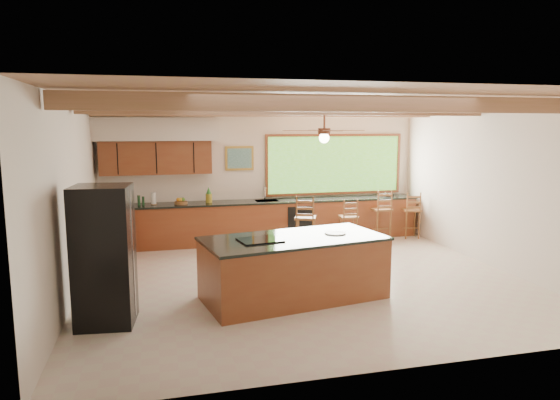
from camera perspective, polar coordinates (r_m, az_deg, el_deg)
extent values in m
plane|color=beige|center=(8.54, 2.75, -9.05)|extent=(7.20, 7.20, 0.00)
cube|color=beige|center=(11.34, -1.92, 3.08)|extent=(7.20, 0.04, 3.00)
cube|color=beige|center=(5.23, 13.15, -3.61)|extent=(7.20, 0.04, 3.00)
cube|color=beige|center=(7.97, -22.81, 0.08)|extent=(0.04, 6.50, 3.00)
cube|color=beige|center=(9.87, 23.28, 1.56)|extent=(0.04, 6.50, 3.00)
cube|color=#94654A|center=(8.15, 2.90, 11.48)|extent=(7.20, 6.50, 0.04)
cube|color=#9B664D|center=(6.63, 6.97, 10.90)|extent=(7.10, 0.15, 0.22)
cube|color=#9B664D|center=(8.63, 1.92, 10.40)|extent=(7.10, 0.15, 0.22)
cube|color=#9B664D|center=(10.37, -0.84, 10.09)|extent=(7.10, 0.15, 0.22)
cube|color=brown|center=(10.88, -13.95, 4.71)|extent=(2.30, 0.35, 0.70)
cube|color=beige|center=(10.78, -14.07, 7.87)|extent=(2.60, 0.50, 0.48)
cylinder|color=#FFEABF|center=(10.81, -17.76, 6.50)|extent=(0.10, 0.10, 0.01)
cylinder|color=#FFEABF|center=(10.81, -10.29, 6.77)|extent=(0.10, 0.10, 0.01)
cube|color=#72BC43|center=(11.77, 6.25, 4.06)|extent=(3.20, 0.04, 1.30)
cube|color=#A47D32|center=(11.18, -4.66, 4.78)|extent=(0.64, 0.03, 0.54)
cube|color=#3C6C5B|center=(11.17, -4.64, 4.77)|extent=(0.54, 0.01, 0.44)
cube|color=brown|center=(11.17, -1.52, -2.50)|extent=(7.00, 0.65, 0.88)
cube|color=black|center=(11.09, -1.53, -0.17)|extent=(7.04, 0.69, 0.04)
cube|color=brown|center=(9.44, -19.16, -5.05)|extent=(0.65, 2.35, 0.88)
cube|color=black|center=(9.34, -19.30, -2.30)|extent=(0.69, 2.39, 0.04)
cube|color=black|center=(11.03, 2.40, -2.76)|extent=(0.60, 0.02, 0.78)
cube|color=silver|center=(11.09, -1.53, -0.15)|extent=(0.50, 0.38, 0.03)
cylinder|color=silver|center=(11.26, -1.76, 0.83)|extent=(0.03, 0.03, 0.30)
cylinder|color=silver|center=(11.14, -1.65, 1.43)|extent=(0.03, 0.20, 0.03)
cylinder|color=silver|center=(10.85, -14.26, 0.17)|extent=(0.10, 0.10, 0.26)
cylinder|color=#183C1C|center=(10.82, -15.82, -0.04)|extent=(0.06, 0.06, 0.21)
cylinder|color=#183C1C|center=(10.84, -15.36, -0.09)|extent=(0.05, 0.05, 0.18)
cube|color=black|center=(11.99, 12.31, 0.60)|extent=(0.20, 0.17, 0.08)
cube|color=brown|center=(7.54, 1.58, -7.90)|extent=(2.81, 1.66, 0.89)
cube|color=black|center=(7.42, 1.60, -4.43)|extent=(2.86, 1.71, 0.04)
cube|color=black|center=(7.20, -2.30, -4.59)|extent=(0.66, 0.56, 0.02)
cylinder|color=silver|center=(7.71, 6.33, -3.76)|extent=(0.33, 0.33, 0.02)
cube|color=black|center=(6.86, -19.45, -6.02)|extent=(0.78, 0.76, 1.82)
cube|color=silver|center=(6.84, -16.47, -5.94)|extent=(0.03, 0.05, 1.68)
cube|color=brown|center=(10.21, 2.94, -2.02)|extent=(0.55, 0.55, 0.04)
cylinder|color=brown|center=(10.08, 2.29, -4.28)|extent=(0.04, 0.04, 0.69)
cylinder|color=brown|center=(10.18, 4.09, -4.17)|extent=(0.04, 0.04, 0.69)
cylinder|color=brown|center=(10.39, 1.78, -3.88)|extent=(0.04, 0.04, 0.69)
cylinder|color=brown|center=(10.49, 3.53, -3.78)|extent=(0.04, 0.04, 0.69)
cube|color=brown|center=(10.86, 7.82, -1.92)|extent=(0.40, 0.40, 0.04)
cylinder|color=brown|center=(10.74, 7.35, -3.77)|extent=(0.04, 0.04, 0.60)
cylinder|color=brown|center=(10.85, 8.79, -3.68)|extent=(0.04, 0.04, 0.60)
cylinder|color=brown|center=(11.01, 6.80, -3.46)|extent=(0.04, 0.04, 0.60)
cylinder|color=brown|center=(11.11, 8.21, -3.38)|extent=(0.04, 0.04, 0.60)
cube|color=brown|center=(11.51, 11.45, -1.04)|extent=(0.43, 0.43, 0.04)
cylinder|color=brown|center=(11.36, 11.00, -3.00)|extent=(0.04, 0.04, 0.68)
cylinder|color=brown|center=(11.50, 12.48, -2.90)|extent=(0.04, 0.04, 0.68)
cylinder|color=brown|center=(11.65, 10.33, -2.69)|extent=(0.04, 0.04, 0.68)
cylinder|color=brown|center=(11.79, 11.78, -2.60)|extent=(0.04, 0.04, 0.68)
cube|color=brown|center=(11.86, 14.74, -1.10)|extent=(0.45, 0.45, 0.04)
cylinder|color=brown|center=(11.72, 14.38, -2.87)|extent=(0.04, 0.04, 0.63)
cylinder|color=brown|center=(11.86, 15.68, -2.79)|extent=(0.04, 0.04, 0.63)
cylinder|color=brown|center=(11.98, 13.69, -2.60)|extent=(0.04, 0.04, 0.63)
cylinder|color=brown|center=(12.12, 14.97, -2.52)|extent=(0.04, 0.04, 0.63)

